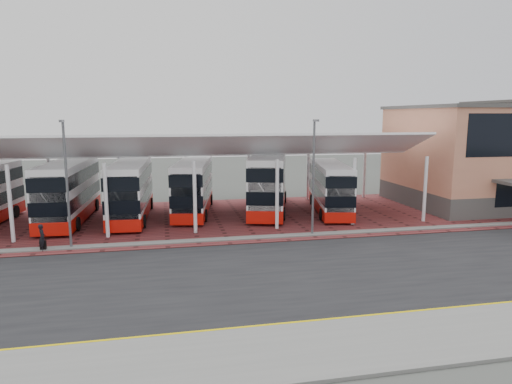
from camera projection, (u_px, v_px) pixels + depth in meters
ground at (314, 265)px, 25.60m from camera, size 140.00×140.00×0.00m
road at (320, 271)px, 24.63m from camera, size 120.00×14.00×0.02m
forecourt at (287, 215)px, 38.55m from camera, size 72.00×16.00×0.06m
sidewalk at (394, 340)px, 16.90m from camera, size 120.00×4.00×0.14m
north_kerb at (285, 236)px, 31.58m from camera, size 120.00×0.80×0.14m
yellow_line_near at (370, 318)px, 18.84m from camera, size 120.00×0.12×0.01m
yellow_line_far at (367, 315)px, 19.13m from camera, size 120.00×0.12×0.01m
canopy at (189, 147)px, 36.90m from camera, size 37.00×11.63×7.07m
terminal at (500, 155)px, 42.90m from camera, size 18.40×14.40×9.25m
lamp_west at (67, 181)px, 28.13m from camera, size 0.16×0.90×8.07m
lamp_east at (314, 174)px, 31.34m from camera, size 0.16×0.90×8.07m
bus_1 at (69, 192)px, 36.01m from camera, size 3.30×11.56×4.71m
bus_2 at (131, 191)px, 36.86m from camera, size 3.26×11.27×4.59m
bus_3 at (194, 187)px, 38.95m from camera, size 4.33×11.15×4.48m
bus_4 at (269, 183)px, 39.77m from camera, size 6.03×12.40×4.99m
bus_5 at (330, 188)px, 39.35m from camera, size 4.42×10.54×4.24m
pedestrian at (42, 237)px, 28.12m from camera, size 0.58×0.71×1.67m
suitcase at (43, 246)px, 28.21m from camera, size 0.35×0.25×0.61m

